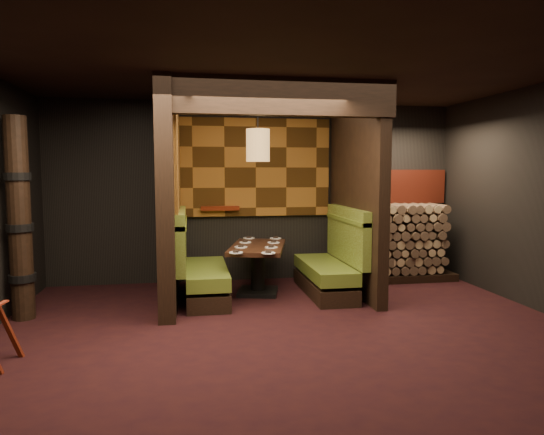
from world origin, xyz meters
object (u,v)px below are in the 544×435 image
(booth_bench_left, at_px, (199,270))
(firewood_stack, at_px, (400,242))
(dining_table, at_px, (258,261))
(totem_column, at_px, (19,220))
(pendant_lamp, at_px, (258,145))
(booth_bench_right, at_px, (332,266))

(booth_bench_left, xyz_separation_m, firewood_stack, (3.25, 0.70, 0.21))
(dining_table, bearing_deg, totem_column, -166.50)
(booth_bench_left, relative_size, dining_table, 1.09)
(pendant_lamp, height_order, firewood_stack, pendant_lamp)
(pendant_lamp, xyz_separation_m, firewood_stack, (2.41, 0.60, -1.51))
(dining_table, relative_size, firewood_stack, 0.85)
(booth_bench_right, distance_m, totem_column, 4.10)
(firewood_stack, bearing_deg, booth_bench_left, -167.83)
(dining_table, relative_size, pendant_lamp, 1.54)
(booth_bench_right, xyz_separation_m, firewood_stack, (1.35, 0.70, 0.21))
(booth_bench_right, height_order, firewood_stack, firewood_stack)
(pendant_lamp, distance_m, firewood_stack, 2.90)
(dining_table, bearing_deg, booth_bench_right, -8.29)
(dining_table, xyz_separation_m, firewood_stack, (2.41, 0.55, 0.14))
(dining_table, distance_m, totem_column, 3.10)
(booth_bench_left, bearing_deg, totem_column, -165.25)
(booth_bench_right, height_order, dining_table, booth_bench_right)
(booth_bench_left, height_order, pendant_lamp, pendant_lamp)
(booth_bench_right, distance_m, pendant_lamp, 2.02)
(booth_bench_left, height_order, firewood_stack, firewood_stack)
(dining_table, relative_size, totem_column, 0.61)
(pendant_lamp, height_order, totem_column, pendant_lamp)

